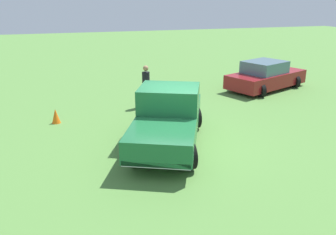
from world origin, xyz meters
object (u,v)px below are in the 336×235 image
object	(u,v)px
person_bystander	(146,84)
pickup_truck	(169,115)
sedan_near	(266,76)
traffic_cone	(56,116)

from	to	relation	value
person_bystander	pickup_truck	bearing A→B (deg)	18.93
pickup_truck	sedan_near	xyz separation A→B (m)	(5.22, -6.86, -0.27)
pickup_truck	traffic_cone	distance (m)	4.66
pickup_truck	person_bystander	xyz separation A→B (m)	(4.07, -0.28, 0.07)
pickup_truck	person_bystander	bearing A→B (deg)	-159.39
pickup_truck	traffic_cone	world-z (taller)	pickup_truck
sedan_near	traffic_cone	xyz separation A→B (m)	(-2.18, 10.33, -0.40)
sedan_near	person_bystander	size ratio (longest dim) A/B	2.69
traffic_cone	sedan_near	bearing A→B (deg)	-78.09
person_bystander	traffic_cone	size ratio (longest dim) A/B	3.26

